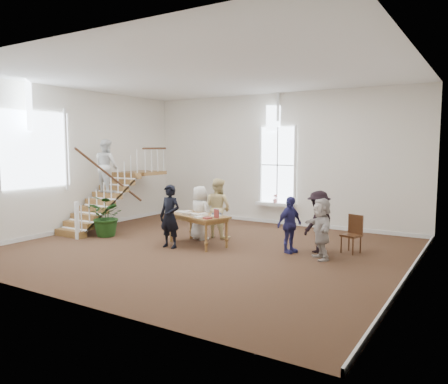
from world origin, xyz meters
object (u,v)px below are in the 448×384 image
Objects in this scene: person_yellow at (218,208)px; woman_cluster_a at (290,225)px; elderly_woman at (200,213)px; police_officer at (170,216)px; woman_cluster_b at (319,222)px; side_chair at (353,232)px; woman_cluster_c at (321,229)px; library_table at (198,218)px; floor_plant at (107,216)px.

person_yellow is 2.61m from woman_cluster_a.
woman_cluster_a is (2.84, -0.10, -0.06)m from elderly_woman.
police_officer reaches higher than woman_cluster_b.
side_chair is at bearing 24.88° from police_officer.
elderly_woman is at bearing -132.05° from woman_cluster_c.
elderly_woman reaches higher than library_table.
woman_cluster_a is (2.94, 1.15, -0.12)m from police_officer.
floor_plant is (-2.59, -1.11, -0.16)m from elderly_woman.
woman_cluster_a reaches higher than floor_plant.
woman_cluster_c is at bearing 40.41° from woman_cluster_b.
woman_cluster_b is 0.91m from side_chair.
floor_plant is (-5.43, -1.01, -0.10)m from woman_cluster_a.
woman_cluster_c is at bearing -166.18° from elderly_woman.
woman_cluster_a is at bearing -37.49° from woman_cluster_b.
side_chair reaches higher than library_table.
woman_cluster_c is 6.38m from floor_plant.
person_yellow is 1.22× the size of woman_cluster_a.
police_officer is at bearing -50.10° from woman_cluster_b.
elderly_woman reaches higher than woman_cluster_c.
police_officer is 1.35× the size of floor_plant.
woman_cluster_a is at bearing 174.45° from person_yellow.
side_chair is at bearing 118.98° from woman_cluster_c.
elderly_woman is 1.05× the size of woman_cluster_c.
side_chair is at bearing -168.29° from person_yellow.
elderly_woman is at bearing -68.63° from woman_cluster_b.
person_yellow is 3.53m from woman_cluster_c.
floor_plant is 7.05m from side_chair.
elderly_woman reaches higher than side_chair.
elderly_woman is at bearing 85.25° from police_officer.
elderly_woman is 1.25× the size of floor_plant.
side_chair is (3.91, 0.26, -0.34)m from person_yellow.
floor_plant is at bearing 36.97° from person_yellow.
woman_cluster_a is 0.91× the size of woman_cluster_b.
library_table is 1.37× the size of woman_cluster_a.
woman_cluster_c is 1.18m from side_chair.
police_officer is 0.96× the size of person_yellow.
woman_cluster_b is at bearing -174.97° from person_yellow.
side_chair is (6.80, 1.87, -0.09)m from floor_plant.
woman_cluster_a is 0.98× the size of woman_cluster_c.
woman_cluster_b is 1.64× the size of side_chair.
side_chair is at bearing -151.23° from elderly_woman.
library_table is at bearing 9.67° from floor_plant.
police_officer is 1.14× the size of woman_cluster_c.
woman_cluster_c reaches higher than side_chair.
woman_cluster_c is (3.84, 0.95, -0.10)m from police_officer.
side_chair is (4.31, 2.01, -0.31)m from police_officer.
woman_cluster_a is 0.75m from woman_cluster_b.
woman_cluster_a is at bearing -130.02° from side_chair.
library_table is at bearing 139.01° from elderly_woman.
library_table is 1.17× the size of police_officer.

